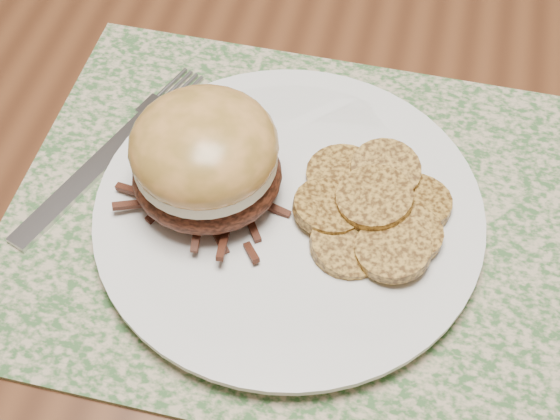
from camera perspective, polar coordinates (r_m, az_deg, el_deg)
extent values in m
cube|color=#5A311A|center=(0.60, 15.81, -2.50)|extent=(1.50, 0.90, 0.04)
cylinder|color=#5A311A|center=(1.28, -19.32, 8.59)|extent=(0.06, 0.06, 0.71)
cube|color=#3B6333|center=(0.57, 3.01, -0.83)|extent=(0.45, 0.33, 0.00)
cylinder|color=white|center=(0.56, 0.65, -0.29)|extent=(0.26, 0.26, 0.02)
ellipsoid|color=black|center=(0.54, -5.35, 2.62)|extent=(0.12, 0.12, 0.04)
cylinder|color=beige|center=(0.53, -5.51, 3.97)|extent=(0.11, 0.11, 0.01)
ellipsoid|color=#C0833F|center=(0.52, -5.60, 4.71)|extent=(0.12, 0.12, 0.06)
cylinder|color=#AE8033|center=(0.56, 4.62, 2.56)|extent=(0.06, 0.06, 0.01)
cylinder|color=#AE8033|center=(0.56, 7.72, 2.90)|extent=(0.07, 0.07, 0.02)
cylinder|color=#AE8033|center=(0.56, 9.71, 0.58)|extent=(0.06, 0.06, 0.02)
cylinder|color=#AE8033|center=(0.54, 3.53, 0.14)|extent=(0.06, 0.06, 0.02)
cylinder|color=#AE8033|center=(0.54, 6.94, 0.89)|extent=(0.06, 0.06, 0.02)
cylinder|color=#AE8033|center=(0.53, 9.54, -1.72)|extent=(0.05, 0.05, 0.01)
cylinder|color=#AE8033|center=(0.53, 5.11, -2.45)|extent=(0.06, 0.06, 0.02)
cylinder|color=#AE8033|center=(0.52, 8.29, -2.83)|extent=(0.07, 0.07, 0.02)
cylinder|color=#AE8033|center=(0.53, 8.44, -2.13)|extent=(0.07, 0.07, 0.01)
cube|color=#B8B8BF|center=(0.60, -14.08, 2.26)|extent=(0.07, 0.14, 0.00)
cube|color=#B8B8BF|center=(0.64, -9.06, 7.27)|extent=(0.03, 0.03, 0.00)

